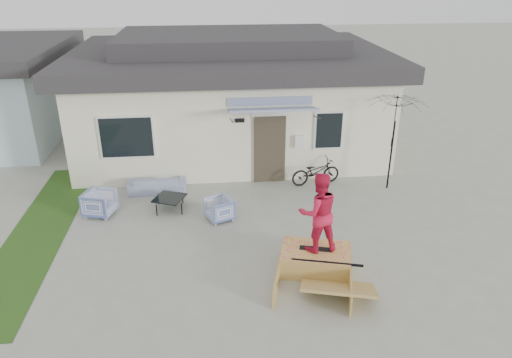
{
  "coord_description": "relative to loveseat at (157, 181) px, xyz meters",
  "views": [
    {
      "loc": [
        -0.84,
        -9.01,
        6.22
      ],
      "look_at": [
        0.3,
        1.8,
        1.3
      ],
      "focal_mm": 33.55,
      "sensor_mm": 36.0,
      "label": 1
    }
  ],
  "objects": [
    {
      "name": "skate_ramp",
      "position": [
        3.8,
        -4.41,
        -0.08
      ],
      "size": [
        1.96,
        2.32,
        0.5
      ],
      "primitive_type": null,
      "rotation": [
        0.0,
        0.0,
        -0.27
      ],
      "color": "#AF8A46",
      "rests_on": "ground"
    },
    {
      "name": "coffee_table",
      "position": [
        0.44,
        -1.19,
        -0.14
      ],
      "size": [
        0.98,
        0.98,
        0.37
      ],
      "primitive_type": "cube",
      "rotation": [
        0.0,
        0.0,
        -0.39
      ],
      "color": "black",
      "rests_on": "ground"
    },
    {
      "name": "armchair_left",
      "position": [
        -1.4,
        -1.29,
        0.05
      ],
      "size": [
        0.87,
        0.9,
        0.76
      ],
      "primitive_type": "imported",
      "rotation": [
        0.0,
        0.0,
        1.3
      ],
      "color": "#3F559D",
      "rests_on": "ground"
    },
    {
      "name": "bicycle",
      "position": [
        4.79,
        0.04,
        0.17
      ],
      "size": [
        1.62,
        0.82,
        0.99
      ],
      "primitive_type": "imported",
      "rotation": [
        0.0,
        0.0,
        1.76
      ],
      "color": "black",
      "rests_on": "ground"
    },
    {
      "name": "house",
      "position": [
        2.41,
        3.92,
        1.61
      ],
      "size": [
        10.8,
        8.49,
        4.1
      ],
      "color": "#EFEAC5",
      "rests_on": "ground"
    },
    {
      "name": "loveseat",
      "position": [
        0.0,
        0.0,
        0.0
      ],
      "size": [
        1.68,
        0.49,
        0.66
      ],
      "primitive_type": "imported",
      "rotation": [
        0.0,
        0.0,
        3.14
      ],
      "color": "#3F559D",
      "rests_on": "ground"
    },
    {
      "name": "patio_umbrella",
      "position": [
        6.91,
        -0.46,
        1.42
      ],
      "size": [
        1.87,
        1.74,
        2.2
      ],
      "color": "black",
      "rests_on": "ground"
    },
    {
      "name": "skateboard",
      "position": [
        3.82,
        -4.37,
        0.19
      ],
      "size": [
        0.74,
        0.36,
        0.05
      ],
      "primitive_type": "cube",
      "rotation": [
        0.0,
        0.0,
        -0.27
      ],
      "color": "black",
      "rests_on": "skate_ramp"
    },
    {
      "name": "armchair_right",
      "position": [
        1.78,
        -1.89,
        0.01
      ],
      "size": [
        0.81,
        0.83,
        0.67
      ],
      "primitive_type": "imported",
      "rotation": [
        0.0,
        0.0,
        -1.18
      ],
      "color": "#3F559D",
      "rests_on": "ground"
    },
    {
      "name": "grass_strip",
      "position": [
        -2.79,
        -2.07,
        -0.32
      ],
      "size": [
        1.4,
        8.0,
        0.01
      ],
      "primitive_type": "cube",
      "color": "#234717",
      "rests_on": "ground"
    },
    {
      "name": "skater",
      "position": [
        3.82,
        -4.37,
        1.11
      ],
      "size": [
        0.94,
        0.77,
        1.79
      ],
      "primitive_type": "imported",
      "rotation": [
        0.0,
        0.0,
        3.25
      ],
      "color": "red",
      "rests_on": "skateboard"
    },
    {
      "name": "ground",
      "position": [
        2.41,
        -4.07,
        -0.33
      ],
      "size": [
        90.0,
        90.0,
        0.0
      ],
      "primitive_type": "plane",
      "color": "gray",
      "rests_on": "ground"
    }
  ]
}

